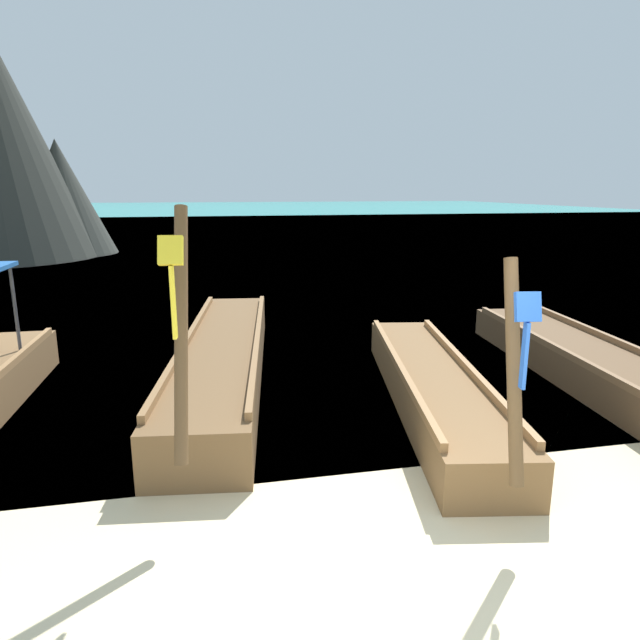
% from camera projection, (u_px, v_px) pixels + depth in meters
% --- Properties ---
extents(ground, '(120.00, 120.00, 0.00)m').
position_uv_depth(ground, '(448.00, 633.00, 3.85)').
color(ground, beige).
extents(sea_water, '(120.00, 120.00, 0.00)m').
position_uv_depth(sea_water, '(214.00, 215.00, 63.11)').
color(sea_water, teal).
rests_on(sea_water, ground).
extents(longtail_boat_yellow_ribbon, '(2.06, 7.61, 2.85)m').
position_uv_depth(longtail_boat_yellow_ribbon, '(224.00, 360.00, 8.85)').
color(longtail_boat_yellow_ribbon, brown).
rests_on(longtail_boat_yellow_ribbon, ground).
extents(longtail_boat_blue_ribbon, '(1.97, 5.94, 2.43)m').
position_uv_depth(longtail_boat_blue_ribbon, '(432.00, 387.00, 7.78)').
color(longtail_boat_blue_ribbon, brown).
rests_on(longtail_boat_blue_ribbon, ground).
extents(longtail_boat_turquoise_ribbon, '(1.90, 7.25, 2.68)m').
position_uv_depth(longtail_boat_turquoise_ribbon, '(598.00, 368.00, 8.62)').
color(longtail_boat_turquoise_ribbon, brown).
rests_on(longtail_boat_turquoise_ribbon, ground).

